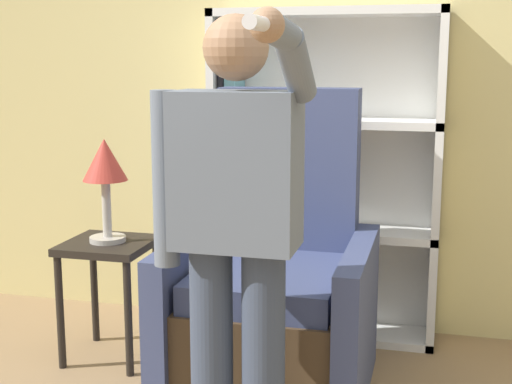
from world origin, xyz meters
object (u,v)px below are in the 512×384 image
at_px(bookcase, 307,180).
at_px(table_lamp, 105,168).
at_px(side_table, 109,264).
at_px(armchair, 275,298).
at_px(person_standing, 235,223).

bearing_deg(bookcase, table_lamp, -145.76).
relative_size(bookcase, side_table, 2.89).
distance_m(armchair, person_standing, 0.88).
bearing_deg(person_standing, bookcase, 90.22).
xyz_separation_m(bookcase, side_table, (-0.85, -0.58, -0.35)).
bearing_deg(side_table, table_lamp, 90.00).
bearing_deg(person_standing, table_lamp, 137.47).
relative_size(side_table, table_lamp, 1.18).
bearing_deg(bookcase, armchair, -91.74).
distance_m(bookcase, side_table, 1.09).
distance_m(bookcase, armchair, 0.78).
bearing_deg(side_table, bookcase, 34.24).
bearing_deg(armchair, person_standing, -87.99).
distance_m(side_table, table_lamp, 0.47).
xyz_separation_m(armchair, table_lamp, (-0.83, 0.07, 0.54)).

